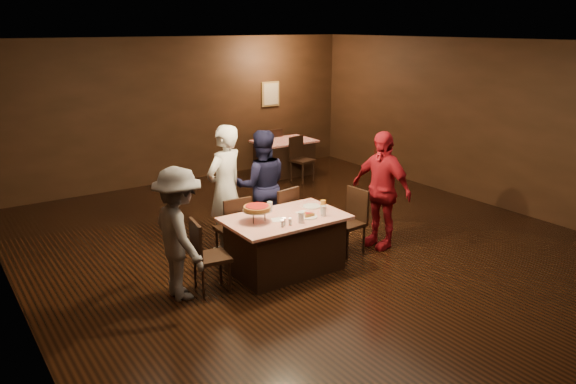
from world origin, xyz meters
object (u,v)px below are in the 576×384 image
(diner_grey_knit, at_px, (179,234))
(glass_front_right, at_px, (323,211))
(chair_far_right, at_px, (279,217))
(chair_end_left, at_px, (211,256))
(chair_back_far, at_px, (270,149))
(pizza_stand, at_px, (257,208))
(plate_empty, at_px, (312,206))
(main_table, at_px, (285,244))
(chair_far_left, at_px, (232,227))
(back_table, at_px, (284,157))
(diner_red_shirt, at_px, (381,190))
(chair_end_right, at_px, (348,222))
(glass_amber, at_px, (323,205))
(diner_white_jacket, at_px, (225,189))
(glass_back, at_px, (270,207))
(chair_back_near, at_px, (303,159))
(diner_navy_hoodie, at_px, (261,186))
(glass_front_left, at_px, (301,217))

(diner_grey_knit, height_order, glass_front_right, diner_grey_knit)
(chair_far_right, xyz_separation_m, chair_end_left, (-1.50, -0.75, 0.00))
(chair_back_far, relative_size, diner_grey_knit, 0.58)
(chair_far_right, distance_m, diner_grey_knit, 2.02)
(pizza_stand, bearing_deg, plate_empty, 6.01)
(main_table, distance_m, chair_far_left, 0.85)
(back_table, relative_size, glass_front_right, 9.29)
(main_table, bearing_deg, diner_grey_knit, 176.92)
(chair_back_far, height_order, diner_red_shirt, diner_red_shirt)
(back_table, bearing_deg, chair_end_right, -112.15)
(glass_amber, bearing_deg, chair_end_right, 5.71)
(chair_far_right, relative_size, diner_white_jacket, 0.51)
(chair_end_right, distance_m, glass_back, 1.24)
(glass_back, bearing_deg, chair_back_far, 57.74)
(chair_back_near, height_order, diner_red_shirt, diner_red_shirt)
(chair_far_left, relative_size, diner_grey_knit, 0.58)
(diner_navy_hoodie, bearing_deg, glass_front_left, 100.30)
(back_table, height_order, glass_front_right, glass_front_right)
(chair_end_left, height_order, chair_back_far, same)
(chair_end_left, relative_size, glass_amber, 6.79)
(glass_back, bearing_deg, plate_empty, -14.04)
(diner_navy_hoodie, bearing_deg, diner_grey_knit, 53.60)
(chair_far_right, distance_m, chair_end_right, 1.03)
(glass_back, bearing_deg, diner_navy_hoodie, 65.07)
(main_table, xyz_separation_m, diner_grey_knit, (-1.47, 0.08, 0.44))
(diner_white_jacket, bearing_deg, glass_front_right, 97.55)
(chair_far_right, bearing_deg, plate_empty, 93.56)
(glass_back, bearing_deg, diner_grey_knit, -171.20)
(chair_end_left, bearing_deg, diner_grey_knit, 86.29)
(chair_back_near, distance_m, diner_red_shirt, 3.84)
(back_table, xyz_separation_m, glass_amber, (-2.24, -4.34, 0.46))
(chair_back_near, bearing_deg, back_table, 77.98)
(chair_end_right, relative_size, glass_front_left, 6.79)
(chair_back_near, height_order, glass_front_left, chair_back_near)
(diner_grey_knit, bearing_deg, glass_back, -79.98)
(chair_back_far, bearing_deg, diner_grey_knit, 45.41)
(diner_white_jacket, xyz_separation_m, glass_front_right, (0.75, -1.37, -0.10))
(chair_end_right, height_order, diner_red_shirt, diner_red_shirt)
(diner_white_jacket, relative_size, plate_empty, 7.51)
(chair_end_left, relative_size, chair_end_right, 1.00)
(chair_back_near, xyz_separation_m, pizza_stand, (-3.24, -3.54, 0.48))
(diner_grey_knit, relative_size, diner_red_shirt, 0.93)
(chair_back_far, bearing_deg, glass_amber, 62.89)
(diner_grey_knit, relative_size, glass_front_left, 11.73)
(main_table, distance_m, glass_front_right, 0.69)
(diner_grey_knit, bearing_deg, plate_empty, -86.78)
(glass_front_right, bearing_deg, pizza_stand, 160.56)
(chair_back_near, height_order, diner_navy_hoodie, diner_navy_hoodie)
(chair_far_right, distance_m, glass_back, 0.73)
(chair_far_left, bearing_deg, glass_front_left, 115.49)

